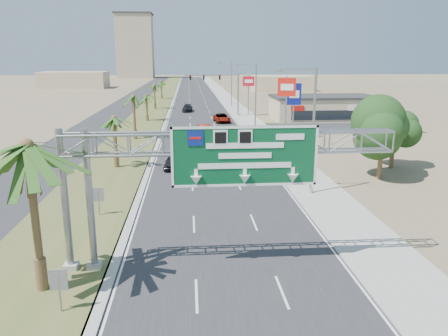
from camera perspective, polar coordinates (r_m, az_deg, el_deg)
road at (r=121.63m, az=-3.60°, el=9.01°), size 12.00×300.00×0.02m
sidewalk_right at (r=122.08m, az=0.44°, el=9.08°), size 4.00×300.00×0.10m
median_grass at (r=121.86m, az=-8.37°, el=8.93°), size 7.00×300.00×0.12m
opposing_road at (r=122.51m, az=-11.67°, el=8.79°), size 8.00×300.00×0.02m
sign_gantry at (r=21.59m, az=-1.51°, el=1.86°), size 16.75×1.24×7.50m
palm_near at (r=20.72m, az=-24.32°, el=2.55°), size 5.70×5.70×8.35m
palm_row_b at (r=44.14m, az=-14.18°, el=6.18°), size 3.99×3.99×5.95m
palm_row_c at (r=59.80m, az=-11.76°, el=9.00°), size 3.99×3.99×6.75m
palm_row_d at (r=77.74m, az=-10.12°, el=9.25°), size 3.99×3.99×5.45m
palm_row_e at (r=96.59m, az=-9.10°, el=10.59°), size 3.99×3.99×6.15m
palm_row_f at (r=121.51m, az=-8.20°, el=11.11°), size 3.99×3.99×5.75m
streetlight_near at (r=34.98m, az=11.23°, el=4.03°), size 3.27×0.44×10.00m
streetlight_mid at (r=64.13m, az=3.97°, el=8.71°), size 3.27×0.44×10.00m
streetlight_far at (r=99.78m, az=0.87°, el=10.64°), size 3.27×0.44×10.00m
signal_mast at (r=83.65m, az=0.46°, el=10.09°), size 10.28×0.71×8.00m
store_building at (r=81.31m, az=12.84°, el=7.61°), size 18.00×10.00×4.00m
oak_near at (r=41.38m, az=20.07°, el=4.73°), size 4.50×4.50×6.80m
oak_far at (r=46.34m, az=21.36°, el=4.64°), size 3.50×3.50×5.60m
median_signback_a at (r=20.24m, az=-20.78°, el=-13.87°), size 0.75×0.08×2.08m
median_signback_b at (r=31.20m, az=-16.09°, el=-3.60°), size 0.75×0.08×2.08m
tower_distant at (r=262.94m, az=-11.53°, el=15.27°), size 20.00×16.00×35.00m
building_distant_left at (r=176.59m, az=-18.98°, el=10.83°), size 24.00×14.00×6.00m
building_distant_right at (r=154.75m, az=7.54°, el=10.92°), size 20.00×12.00×5.00m
car_left_lane at (r=43.67m, az=-6.65°, el=0.79°), size 1.95×4.10×1.35m
car_mid_lane at (r=61.50m, az=-2.56°, el=4.87°), size 2.27×5.15×1.64m
car_right_lane at (r=75.65m, az=-0.28°, el=6.54°), size 2.87×5.47×1.47m
car_far at (r=91.63m, az=-4.80°, el=7.79°), size 2.29×5.02×1.43m
pole_sign_red_near at (r=59.47m, az=8.19°, el=9.99°), size 2.35×1.12×8.40m
pole_sign_blue at (r=62.48m, az=9.12°, el=9.24°), size 2.01×0.44×7.57m
pole_sign_red_far at (r=83.90m, az=3.24°, el=10.88°), size 2.22×0.74×7.67m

